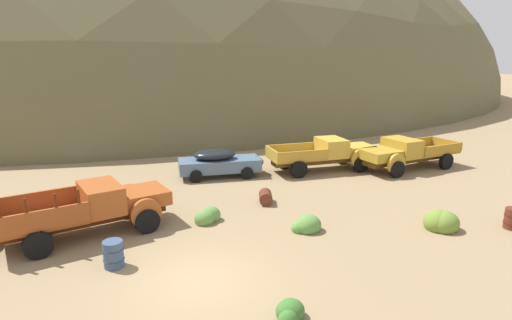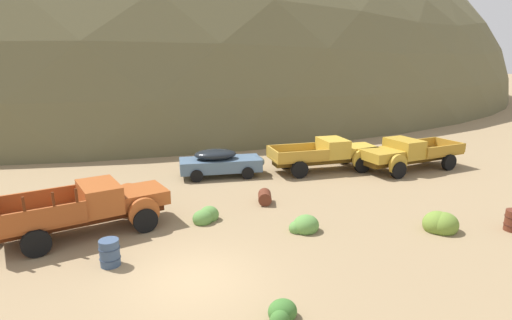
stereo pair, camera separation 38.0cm
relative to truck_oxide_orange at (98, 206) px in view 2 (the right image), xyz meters
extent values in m
plane|color=#937A56|center=(2.19, -5.21, -1.01)|extent=(300.00, 300.00, 0.00)
ellipsoid|color=brown|center=(17.63, 50.03, -1.01)|extent=(113.45, 80.61, 53.91)
cube|color=#51220D|center=(-0.44, -0.05, -0.35)|extent=(5.91, 1.70, 0.36)
cube|color=#A34C1E|center=(1.69, 0.20, 0.11)|extent=(2.04, 2.04, 0.55)
cube|color=#B7B2A8|center=(2.54, 0.30, 0.08)|extent=(0.23, 1.26, 0.44)
cylinder|color=#A34C1E|center=(1.57, -0.91, -0.25)|extent=(1.21, 0.32, 1.20)
cylinder|color=#A34C1E|center=(1.32, 1.25, -0.25)|extent=(1.21, 0.32, 1.20)
cube|color=#A34C1E|center=(0.11, 0.01, 0.36)|extent=(1.59, 2.26, 1.05)
cube|color=black|center=(0.71, 0.08, 0.57)|extent=(0.26, 1.78, 0.59)
cube|color=#97471E|center=(-2.03, -0.24, -0.11)|extent=(3.18, 2.53, 0.12)
cube|color=#97471E|center=(-1.90, -1.33, 0.30)|extent=(2.94, 0.44, 0.70)
cube|color=#97471E|center=(-2.16, 0.86, 0.30)|extent=(2.94, 0.44, 0.70)
cube|color=#51220D|center=(-2.34, -1.38, 0.90)|extent=(0.09, 0.09, 0.50)
cube|color=#51220D|center=(-1.46, -1.28, 0.90)|extent=(0.09, 0.09, 0.50)
cube|color=#51220D|center=(-0.73, -1.19, 0.90)|extent=(0.09, 0.09, 0.50)
cylinder|color=black|center=(1.58, -0.97, -0.53)|extent=(0.99, 0.39, 0.96)
cylinder|color=black|center=(1.31, 1.31, -0.53)|extent=(0.99, 0.39, 0.96)
cylinder|color=black|center=(-2.14, -1.40, -0.53)|extent=(0.99, 0.39, 0.96)
cylinder|color=black|center=(-2.41, 0.88, -0.53)|extent=(0.99, 0.39, 0.96)
cube|color=slate|center=(6.96, 4.90, -0.33)|extent=(4.80, 2.80, 0.68)
ellipsoid|color=black|center=(6.70, 4.97, 0.27)|extent=(2.65, 2.07, 0.57)
ellipsoid|color=slate|center=(8.93, 4.41, -0.26)|extent=(1.30, 1.60, 0.61)
cylinder|color=black|center=(8.10, 3.71, -0.67)|extent=(0.71, 0.36, 0.68)
cylinder|color=black|center=(8.53, 5.41, -0.67)|extent=(0.71, 0.36, 0.68)
cylinder|color=black|center=(5.39, 4.40, -0.67)|extent=(0.71, 0.36, 0.68)
cylinder|color=black|center=(5.82, 6.09, -0.67)|extent=(0.71, 0.36, 0.68)
cube|color=brown|center=(12.85, 3.34, -0.35)|extent=(6.16, 1.97, 0.36)
cube|color=gold|center=(15.06, 2.96, 0.11)|extent=(2.18, 1.99, 0.55)
cube|color=#B7B2A8|center=(15.95, 2.81, 0.08)|extent=(0.28, 1.15, 0.44)
cylinder|color=gold|center=(14.64, 2.02, -0.25)|extent=(1.21, 0.38, 1.20)
cylinder|color=gold|center=(14.98, 3.99, -0.25)|extent=(1.21, 0.38, 1.20)
cube|color=gold|center=(13.42, 3.24, 0.36)|extent=(1.72, 2.15, 1.05)
cube|color=black|center=(14.05, 3.14, 0.57)|extent=(0.33, 1.63, 0.59)
cube|color=#B5882D|center=(11.21, 3.62, -0.11)|extent=(3.37, 2.51, 0.12)
cube|color=#B5882D|center=(11.04, 2.63, 0.23)|extent=(3.05, 0.62, 0.55)
cube|color=#B5882D|center=(11.38, 4.62, 0.23)|extent=(3.05, 0.62, 0.55)
cube|color=#B5882D|center=(9.76, 3.87, 0.23)|extent=(0.44, 2.01, 0.55)
cylinder|color=black|center=(14.63, 1.97, -0.53)|extent=(0.99, 0.44, 0.96)
cylinder|color=black|center=(14.99, 4.04, -0.53)|extent=(0.99, 0.44, 0.96)
cylinder|color=black|center=(10.78, 2.63, -0.53)|extent=(0.99, 0.44, 0.96)
cylinder|color=black|center=(11.14, 4.70, -0.53)|extent=(0.99, 0.44, 0.96)
cube|color=#593D12|center=(17.68, 1.30, -0.35)|extent=(6.20, 1.05, 0.36)
cube|color=#B28928|center=(15.40, 1.31, 0.11)|extent=(1.96, 1.83, 0.55)
cube|color=#B7B2A8|center=(14.49, 1.31, 0.08)|extent=(0.09, 1.26, 0.44)
cylinder|color=#B28928|center=(15.67, 2.39, -0.25)|extent=(1.20, 0.19, 1.20)
cylinder|color=#B28928|center=(15.66, 0.22, -0.25)|extent=(1.20, 0.19, 1.20)
cube|color=#B28928|center=(17.10, 1.30, 0.36)|extent=(1.44, 2.10, 1.05)
cube|color=black|center=(16.45, 1.30, 0.57)|extent=(0.06, 1.78, 0.59)
cube|color=#A47826|center=(19.38, 1.29, -0.11)|extent=(3.14, 2.20, 0.12)
cube|color=#A47826|center=(19.38, 2.38, 0.23)|extent=(3.13, 0.11, 0.55)
cube|color=#A47826|center=(19.38, 0.19, 0.23)|extent=(3.13, 0.11, 0.55)
cube|color=#A47826|center=(20.88, 1.28, 0.23)|extent=(0.11, 2.19, 0.55)
cylinder|color=black|center=(15.66, 0.16, -0.53)|extent=(0.96, 0.28, 0.96)
cylinder|color=black|center=(19.65, 2.43, -0.53)|extent=(0.96, 0.28, 0.96)
cylinder|color=black|center=(19.64, 0.15, -0.53)|extent=(0.96, 0.28, 0.96)
cylinder|color=#384C6B|center=(0.01, -3.13, -0.56)|extent=(0.64, 0.64, 0.89)
torus|color=#27354A|center=(0.01, -3.13, -0.38)|extent=(0.68, 0.68, 0.03)
torus|color=#27354A|center=(0.01, -3.13, -0.74)|extent=(0.68, 0.68, 0.03)
cylinder|color=#5B2819|center=(7.18, -0.15, -0.70)|extent=(0.93, 1.07, 0.60)
ellipsoid|color=olive|center=(12.00, -5.96, -0.74)|extent=(1.20, 1.08, 0.97)
ellipsoid|color=olive|center=(11.87, -5.78, -0.74)|extent=(1.17, 1.06, 0.98)
ellipsoid|color=#3D702D|center=(3.68, -8.00, -0.83)|extent=(0.78, 0.70, 0.64)
ellipsoid|color=#3D702D|center=(2.79, 2.60, -0.81)|extent=(0.81, 0.73, 0.71)
ellipsoid|color=#3D702D|center=(2.50, 2.55, -0.77)|extent=(1.09, 0.98, 0.84)
ellipsoid|color=#3D702D|center=(2.52, 2.77, -0.80)|extent=(0.97, 0.87, 0.76)
ellipsoid|color=#5B8E42|center=(4.20, -0.89, -0.80)|extent=(0.83, 0.75, 0.76)
ellipsoid|color=#5B8E42|center=(3.85, -1.09, -0.81)|extent=(0.83, 0.75, 0.70)
ellipsoid|color=#5B8E42|center=(7.21, -3.61, -0.78)|extent=(1.05, 0.95, 0.83)
ellipsoid|color=#5B8E42|center=(6.86, -3.51, -0.85)|extent=(0.65, 0.59, 0.55)
camera|label=1|loc=(-1.40, -16.01, 5.63)|focal=28.99mm
camera|label=2|loc=(-1.06, -16.18, 5.63)|focal=28.99mm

